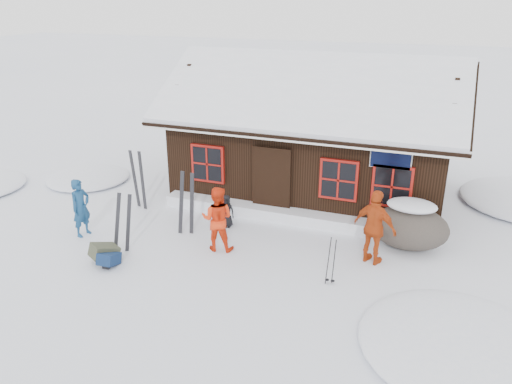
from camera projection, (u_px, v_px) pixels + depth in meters
ground at (207, 247)px, 12.71m from camera, size 120.00×120.00×0.00m
mountain_hut at (316, 143)px, 15.97m from camera, size 8.90×6.09×4.42m
snow_drift at (289, 215)px, 14.11m from camera, size 7.60×0.60×0.35m
snow_mounds at (290, 227)px, 13.79m from camera, size 20.60×13.20×0.48m
skier_teal at (81, 208)px, 13.07m from camera, size 0.47×0.63×1.57m
skier_orange_left at (217, 219)px, 12.31m from camera, size 0.91×0.77×1.67m
skier_orange_right at (375, 228)px, 11.65m from camera, size 1.17×0.81×1.84m
skier_crouched at (226, 211)px, 13.68m from camera, size 0.48×0.34×0.92m
boulder at (409, 226)px, 12.52m from camera, size 1.94×1.45×1.14m
ski_pair_left at (123, 224)px, 12.19m from camera, size 0.55×0.28×1.63m
ski_pair_mid at (139, 180)px, 14.78m from camera, size 0.51×0.15×1.82m
ski_pair_right at (187, 204)px, 13.12m from camera, size 0.54×0.14×1.81m
ski_poles at (331, 262)px, 10.91m from camera, size 0.21×0.10×1.17m
backpack_blue at (109, 261)px, 11.76m from camera, size 0.42×0.53×0.27m
backpack_olive at (105, 255)px, 12.00m from camera, size 0.69×0.75×0.33m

